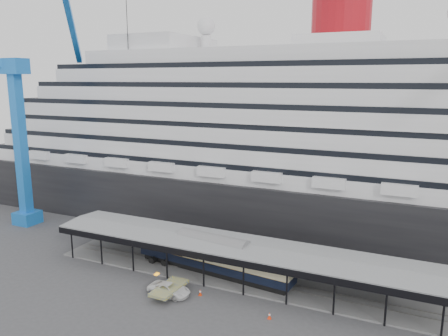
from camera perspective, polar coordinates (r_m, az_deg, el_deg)
The scene contains 9 objects.
ground at distance 59.39m, azimuth -0.49°, elevation -16.07°, with size 200.00×200.00×0.00m, color #3E3E41.
cruise_ship at distance 83.20m, azimuth 8.95°, elevation 5.07°, with size 130.00×30.00×43.90m.
platform_canopy at distance 62.48m, azimuth 1.49°, elevation -12.21°, with size 56.00×9.18×5.30m.
crane_blue at distance 89.48m, azimuth -24.60°, elevation 5.65°, with size 22.63×19.19×47.60m.
port_truck at distance 59.11m, azimuth -7.18°, elevation -15.46°, with size 2.61×5.66×1.57m, color silver.
pullman_carriage at distance 63.61m, azimuth -1.45°, elevation -11.25°, with size 24.64×5.71×24.00m.
traffic_cone_left at distance 58.86m, azimuth -3.14°, elevation -15.90°, with size 0.51×0.51×0.85m.
traffic_cone_mid at distance 59.36m, azimuth -5.27°, elevation -15.77°, with size 0.40×0.40×0.68m.
traffic_cone_right at distance 54.10m, azimuth 5.95°, elevation -18.61°, with size 0.48×0.48×0.83m.
Camera 1 is at (22.39, -47.62, 27.54)m, focal length 35.00 mm.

